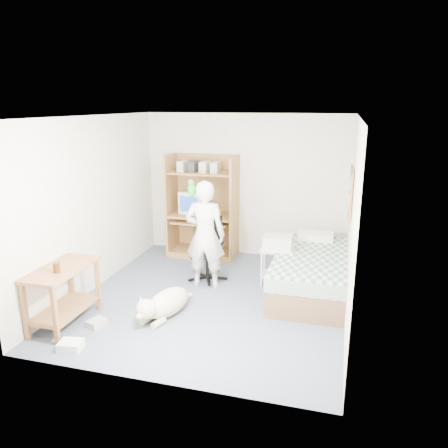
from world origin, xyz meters
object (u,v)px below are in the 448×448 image
at_px(computer_hutch, 203,210).
at_px(printer_cart, 277,260).
at_px(bed, 311,272).
at_px(person, 205,235).
at_px(side_desk, 63,287).
at_px(office_chair, 208,257).
at_px(dog, 165,303).

bearing_deg(computer_hutch, printer_cart, -33.57).
distance_m(bed, person, 1.63).
bearing_deg(computer_hutch, person, -70.92).
distance_m(side_desk, printer_cart, 3.05).
distance_m(office_chair, person, 0.55).
height_order(computer_hutch, printer_cart, computer_hutch).
height_order(computer_hutch, person, computer_hutch).
distance_m(person, printer_cart, 1.16).
distance_m(side_desk, person, 2.09).
height_order(side_desk, person, person).
distance_m(dog, printer_cart, 1.90).
relative_size(side_desk, person, 0.62).
xyz_separation_m(computer_hutch, office_chair, (0.41, -1.05, -0.47)).
relative_size(computer_hutch, printer_cart, 3.10).
height_order(bed, printer_cart, bed).
xyz_separation_m(computer_hutch, dog, (0.26, -2.42, -0.64)).
relative_size(person, printer_cart, 2.77).
distance_m(office_chair, dog, 1.39).
relative_size(bed, dog, 1.88).
distance_m(bed, dog, 2.18).
bearing_deg(person, side_desk, 46.26).
height_order(office_chair, printer_cart, office_chair).
xyz_separation_m(side_desk, dog, (1.11, 0.52, -0.31)).
distance_m(bed, printer_cart, 0.54).
relative_size(bed, side_desk, 2.02).
xyz_separation_m(side_desk, office_chair, (1.26, 1.89, -0.15)).
bearing_deg(side_desk, bed, 32.50).
relative_size(side_desk, office_chair, 1.03).
relative_size(computer_hutch, person, 1.12).
bearing_deg(computer_hutch, dog, -83.92).
height_order(person, dog, person).
height_order(side_desk, dog, side_desk).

